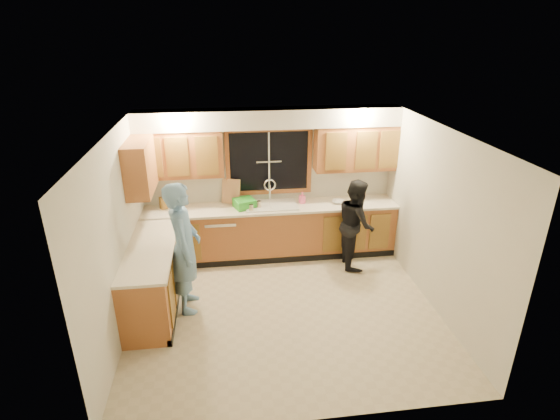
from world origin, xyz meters
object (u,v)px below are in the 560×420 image
Objects in this scene: sink at (271,209)px; woman at (356,223)px; dishwasher at (221,237)px; knife_block at (164,203)px; dish_crate at (244,203)px; stove at (147,301)px; man at (184,248)px; soap_bottle at (302,198)px; bowl at (338,202)px.

sink is 0.58× the size of woman.
dishwasher is (-0.85, -0.01, -0.45)m from sink.
dishwasher is 2.25m from woman.
dish_crate is (1.31, -0.13, -0.03)m from knife_block.
man is (0.47, 0.47, 0.48)m from stove.
man reaches higher than knife_block.
sink is 0.56m from soap_bottle.
stove reaches higher than dishwasher.
man is at bearing 111.92° from woman.
woman is at bearing -20.15° from sink.
bowl is at bearing 31.54° from stove.
man is at bearing -105.13° from knife_block.
soap_bottle is at bearing 59.37° from woman.
dishwasher is at bearing 62.31° from stove.
stove is at bearing -134.61° from sink.
woman is at bearing -74.09° from man.
knife_block reaches higher than bowl.
soap_bottle is at bearing 5.96° from sink.
knife_block is 1.03× the size of bowl.
dishwasher is 0.44× the size of man.
soap_bottle is at bearing -55.10° from man.
sink is 0.46× the size of man.
sink is at bearing -174.04° from soap_bottle.
soap_bottle is 1.01× the size of bowl.
soap_bottle reaches higher than stove.
dish_crate is 1.63× the size of bowl.
sink is 1.41m from woman.
man reaches higher than woman.
dish_crate is at bearing -35.76° from man.
dishwasher is 1.51m from soap_bottle.
dish_crate reaches higher than bowl.
dishwasher is at bearing -179.01° from sink.
sink reaches higher than knife_block.
man is 5.90× the size of dish_crate.
soap_bottle is at bearing -32.67° from knife_block.
sink is at bearing 0.99° from dishwasher.
man reaches higher than sink.
woman is 7.41× the size of knife_block.
sink is 0.96m from dishwasher.
soap_bottle is at bearing 38.88° from stove.
soap_bottle is (1.86, 1.41, 0.09)m from man.
woman is (2.65, 0.87, -0.19)m from man.
sink is at bearing -34.88° from knife_block.
soap_bottle is (0.53, 0.06, 0.15)m from sink.
knife_block is at bearing 13.98° from man.
knife_block is (-1.75, 0.11, 0.15)m from sink.
dish_crate is (0.88, 1.34, 0.06)m from man.
bowl reaches higher than stove.
bowl is (2.93, 1.80, 0.49)m from stove.
woman reaches higher than bowl.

